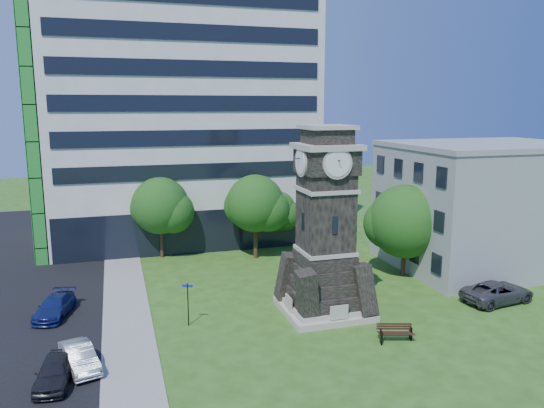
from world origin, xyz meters
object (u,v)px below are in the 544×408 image
object	(u,v)px
car_street_north	(55,307)
street_sign	(188,299)
car_street_south	(55,371)
car_street_mid	(79,357)
car_east_lot	(498,292)
clock_tower	(325,234)
park_bench	(395,332)

from	to	relation	value
car_street_north	street_sign	xyz separation A→B (m)	(8.07, -3.96, 1.07)
car_street_south	car_street_mid	size ratio (longest dim) A/B	1.01
car_street_north	street_sign	distance (m)	9.05
car_street_mid	car_east_lot	bearing A→B (deg)	-13.31
car_street_south	car_street_north	xyz separation A→B (m)	(-0.84, 9.11, -0.03)
clock_tower	car_street_north	size ratio (longest dim) A/B	2.80
car_east_lot	park_bench	bearing A→B (deg)	101.69
car_street_south	clock_tower	bearing A→B (deg)	22.44
car_street_north	clock_tower	bearing A→B (deg)	-0.42
car_east_lot	street_sign	bearing A→B (deg)	76.43
clock_tower	car_east_lot	world-z (taller)	clock_tower
clock_tower	street_sign	bearing A→B (deg)	177.68
car_street_north	park_bench	world-z (taller)	car_street_north
clock_tower	car_east_lot	bearing A→B (deg)	-8.58
car_street_south	car_east_lot	world-z (taller)	car_east_lot
street_sign	park_bench	bearing A→B (deg)	-4.36
car_street_north	car_east_lot	distance (m)	29.76
car_street_mid	park_bench	distance (m)	17.39
car_street_south	car_street_mid	distance (m)	1.66
car_street_north	car_east_lot	bearing A→B (deg)	1.95
car_street_north	street_sign	world-z (taller)	street_sign
clock_tower	car_east_lot	size ratio (longest dim) A/B	2.32
car_street_south	park_bench	world-z (taller)	car_street_south
clock_tower	car_street_mid	xyz separation A→B (m)	(-15.02, -3.52, -4.65)
car_street_south	car_street_mid	xyz separation A→B (m)	(1.07, 1.27, -0.03)
car_street_south	car_street_north	size ratio (longest dim) A/B	0.89
clock_tower	car_street_north	world-z (taller)	clock_tower
car_street_mid	car_street_north	world-z (taller)	same
car_street_north	park_bench	bearing A→B (deg)	-12.72
car_street_mid	car_street_north	distance (m)	8.08
street_sign	car_street_south	bearing A→B (deg)	-121.96
clock_tower	street_sign	world-z (taller)	clock_tower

